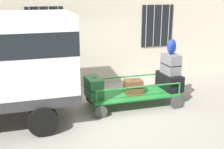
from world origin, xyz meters
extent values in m
plane|color=gray|center=(0.00, 0.00, 0.00)|extent=(40.00, 40.00, 0.00)
cube|color=#BCB29E|center=(0.00, 2.47, 2.50)|extent=(12.00, 0.30, 5.00)
cube|color=black|center=(-1.80, 2.30, 2.00)|extent=(1.20, 0.04, 1.50)
cylinder|color=gray|center=(-2.25, 2.26, 2.00)|extent=(0.03, 0.03, 1.50)
cylinder|color=gray|center=(-1.95, 2.26, 2.00)|extent=(0.03, 0.03, 1.50)
cylinder|color=gray|center=(-1.65, 2.26, 2.00)|extent=(0.03, 0.03, 1.50)
cylinder|color=gray|center=(-1.35, 2.26, 2.00)|extent=(0.03, 0.03, 1.50)
cube|color=black|center=(2.20, 2.30, 2.00)|extent=(1.20, 0.04, 1.50)
cylinder|color=gray|center=(1.75, 2.26, 2.00)|extent=(0.03, 0.03, 1.50)
cylinder|color=gray|center=(2.05, 2.26, 2.00)|extent=(0.03, 0.03, 1.50)
cylinder|color=gray|center=(2.35, 2.26, 2.00)|extent=(0.03, 0.03, 1.50)
cylinder|color=gray|center=(2.65, 2.26, 2.00)|extent=(0.03, 0.03, 1.50)
cylinder|color=black|center=(-2.17, -1.08, 0.35)|extent=(0.70, 0.22, 0.70)
cube|color=#1E722D|center=(0.43, 0.00, 0.37)|extent=(2.50, 1.09, 0.05)
cylinder|color=#383838|center=(1.54, -0.56, 0.17)|extent=(0.35, 0.06, 0.35)
cylinder|color=#383838|center=(1.54, 0.56, 0.17)|extent=(0.35, 0.06, 0.35)
cylinder|color=#383838|center=(-0.68, -0.56, 0.17)|extent=(0.35, 0.06, 0.35)
cylinder|color=#383838|center=(-0.68, 0.56, 0.17)|extent=(0.35, 0.06, 0.35)
cylinder|color=#1E722D|center=(1.64, -0.50, 0.57)|extent=(0.04, 0.04, 0.34)
cylinder|color=#1E722D|center=(1.64, 0.50, 0.57)|extent=(0.04, 0.04, 0.34)
cylinder|color=#1E722D|center=(-0.78, -0.50, 0.57)|extent=(0.04, 0.04, 0.34)
cylinder|color=#1E722D|center=(-0.78, 0.50, 0.57)|extent=(0.04, 0.04, 0.34)
cylinder|color=#1E722D|center=(0.43, -0.50, 0.74)|extent=(2.42, 0.04, 0.04)
cylinder|color=#1E722D|center=(0.43, 0.50, 0.74)|extent=(2.42, 0.04, 0.04)
cube|color=#194C28|center=(-0.74, -0.04, 0.68)|extent=(0.43, 0.71, 0.56)
cube|color=black|center=(-0.74, -0.04, 0.68)|extent=(0.44, 0.72, 0.02)
cube|color=black|center=(-0.74, -0.04, 0.95)|extent=(0.13, 0.04, 0.02)
cube|color=brown|center=(0.43, -0.01, 0.59)|extent=(0.53, 0.43, 0.39)
cube|color=black|center=(0.43, -0.01, 0.59)|extent=(0.54, 0.44, 0.02)
cube|color=black|center=(0.43, -0.01, 0.78)|extent=(0.16, 0.05, 0.02)
cube|color=black|center=(1.60, 0.04, 0.63)|extent=(0.49, 0.96, 0.46)
cube|color=black|center=(1.60, 0.04, 0.63)|extent=(0.50, 0.97, 0.02)
cube|color=black|center=(1.60, 0.04, 0.86)|extent=(0.16, 0.04, 0.02)
cube|color=slate|center=(1.60, 0.01, 1.16)|extent=(0.41, 0.61, 0.59)
cube|color=black|center=(1.60, 0.01, 1.16)|extent=(0.42, 0.62, 0.02)
cube|color=black|center=(1.60, 0.01, 1.45)|extent=(0.13, 0.04, 0.02)
ellipsoid|color=navy|center=(1.60, 0.03, 1.68)|extent=(0.27, 0.19, 0.44)
cube|color=navy|center=(1.60, -0.06, 1.64)|extent=(0.14, 0.06, 0.15)
camera|label=1|loc=(-2.34, -7.20, 3.22)|focal=45.38mm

